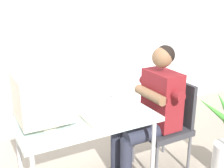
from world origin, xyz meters
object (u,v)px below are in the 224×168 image
office_chair (168,121)px  person_seated (152,108)px  desk (86,124)px  crt_monitor (44,97)px  keyboard (89,114)px  desk_mug (87,101)px

office_chair → person_seated: 0.28m
desk → crt_monitor: bearing=174.3°
crt_monitor → office_chair: 1.30m
desk → keyboard: 0.09m
keyboard → desk_mug: size_ratio=5.10×
desk_mug → keyboard: bearing=-109.9°
desk → keyboard: bearing=23.3°
office_chair → crt_monitor: bearing=179.5°
crt_monitor → person_seated: person_seated is taller
desk → keyboard: (0.04, 0.02, 0.08)m
office_chair → desk_mug: 0.85m
keyboard → desk_mug: bearing=70.1°
person_seated → desk_mug: 0.62m
desk → office_chair: office_chair is taller
office_chair → person_seated: person_seated is taller
crt_monitor → desk_mug: crt_monitor is taller
person_seated → desk_mug: person_seated is taller
crt_monitor → desk_mug: size_ratio=4.53×
crt_monitor → person_seated: (1.01, -0.01, -0.29)m
office_chair → desk: bearing=-178.6°
crt_monitor → person_seated: bearing=-0.6°
keyboard → desk_mug: desk_mug is taller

